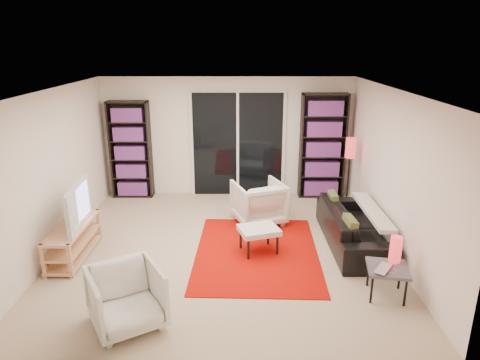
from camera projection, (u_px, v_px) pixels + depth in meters
The scene contains 20 objects.
floor at pixel (224, 247), 6.65m from camera, with size 5.00×5.00×0.00m, color #C8AC92.
wall_back at pixel (228, 137), 8.65m from camera, with size 5.00×0.02×2.40m, color white.
wall_front at pixel (212, 254), 3.90m from camera, with size 5.00×0.02×2.40m, color white.
wall_left at pixel (53, 173), 6.28m from camera, with size 0.02×5.00×2.40m, color white.
wall_right at pixel (393, 173), 6.27m from camera, with size 0.02×5.00×2.40m, color white.
ceiling at pixel (222, 90), 5.91m from camera, with size 5.00×5.00×0.02m, color white.
sliding_door at pixel (238, 145), 8.66m from camera, with size 1.92×0.08×2.16m.
bookshelf_left at pixel (131, 150), 8.57m from camera, with size 0.80×0.30×1.95m.
bookshelf_right at pixel (323, 146), 8.54m from camera, with size 0.90×0.30×2.10m.
tv_stand at pixel (74, 240), 6.28m from camera, with size 0.42×1.30×0.50m.
tv at pixel (70, 206), 6.11m from camera, with size 1.07×0.14×0.62m, color black.
rug at pixel (257, 252), 6.47m from camera, with size 1.82×2.47×0.01m, color #AF0B02.
sofa at pixel (353, 226), 6.66m from camera, with size 2.04×0.80×0.59m, color black.
armchair_back at pixel (259, 202), 7.46m from camera, with size 0.80×0.82×0.75m, color silver.
armchair_front at pixel (126, 298), 4.72m from camera, with size 0.74×0.76×0.69m, color silver.
ottoman at pixel (259, 231), 6.39m from camera, with size 0.68×0.61×0.40m.
side_table at pixel (388, 270), 5.27m from camera, with size 0.56×0.56×0.40m.
laptop at pixel (387, 270), 5.16m from camera, with size 0.34×0.22×0.03m, color silver.
table_lamp at pixel (396, 249), 5.34m from camera, with size 0.15×0.15×0.34m, color red.
floor_lamp at pixel (350, 155), 7.87m from camera, with size 0.21×0.21×1.37m.
Camera 1 is at (0.26, -6.00, 3.04)m, focal length 32.00 mm.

